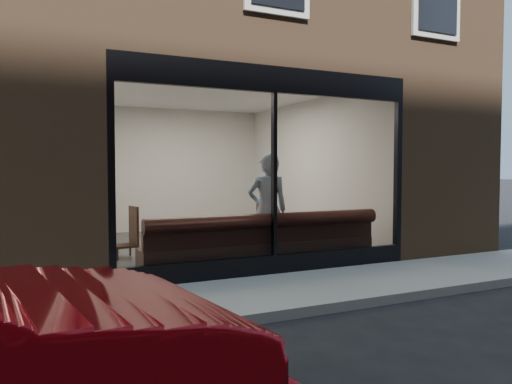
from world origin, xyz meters
name	(u,v)px	position (x,y,z in m)	size (l,w,h in m)	color
ground	(354,307)	(0.00, 0.00, 0.00)	(120.00, 120.00, 0.00)	black
sidewalk_near	(310,288)	(0.00, 1.00, 0.01)	(40.00, 2.00, 0.01)	gray
kerb_near	(357,303)	(0.00, -0.05, 0.06)	(40.00, 0.10, 0.12)	gray
host_building_pier_left	(8,170)	(-3.75, 8.00, 1.60)	(2.50, 12.00, 3.20)	brown
host_building_pier_right	(293,170)	(3.75, 8.00, 1.60)	(2.50, 12.00, 3.20)	brown
host_building_backfill	(142,169)	(0.00, 11.00, 1.60)	(5.00, 6.00, 3.20)	brown
cafe_floor	(208,246)	(0.00, 5.00, 0.02)	(6.00, 6.00, 0.00)	#2D2D30
cafe_ceiling	(208,93)	(0.00, 5.00, 3.19)	(6.00, 6.00, 0.00)	white
cafe_wall_back	(168,170)	(0.00, 7.99, 1.60)	(5.00, 5.00, 0.00)	silver
cafe_wall_left	(82,171)	(-2.49, 5.00, 1.60)	(6.00, 6.00, 0.00)	silver
cafe_wall_right	(310,170)	(2.49, 5.00, 1.60)	(6.00, 6.00, 0.00)	silver
storefront_kick	(274,264)	(0.00, 2.05, 0.15)	(5.00, 0.10, 0.30)	black
storefront_header	(274,80)	(0.00, 2.05, 3.00)	(5.00, 0.10, 0.40)	black
storefront_mullion	(274,174)	(0.00, 2.05, 1.55)	(0.06, 0.10, 2.50)	black
storefront_glass	(275,175)	(0.00, 2.02, 1.55)	(4.80, 4.80, 0.00)	white
banquette	(262,256)	(0.00, 2.45, 0.23)	(4.00, 0.55, 0.45)	#3E1D16
person	(268,210)	(0.20, 2.67, 0.94)	(0.69, 0.45, 1.89)	#9EBAD6
cafe_table_left	(204,221)	(-0.67, 3.36, 0.74)	(0.55, 0.55, 0.04)	black
cafe_table_right	(317,215)	(1.64, 3.38, 0.74)	(0.56, 0.56, 0.04)	black
cafe_chair_left	(124,246)	(-1.86, 4.37, 0.24)	(0.42, 0.42, 0.04)	black
cafe_chair_right	(251,240)	(0.52, 4.01, 0.24)	(0.40, 0.40, 0.04)	black
wall_poster	(88,173)	(-2.45, 4.42, 1.57)	(0.02, 0.56, 0.75)	white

